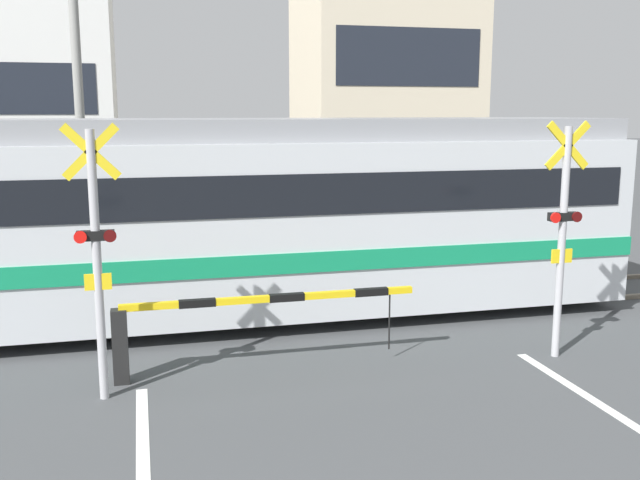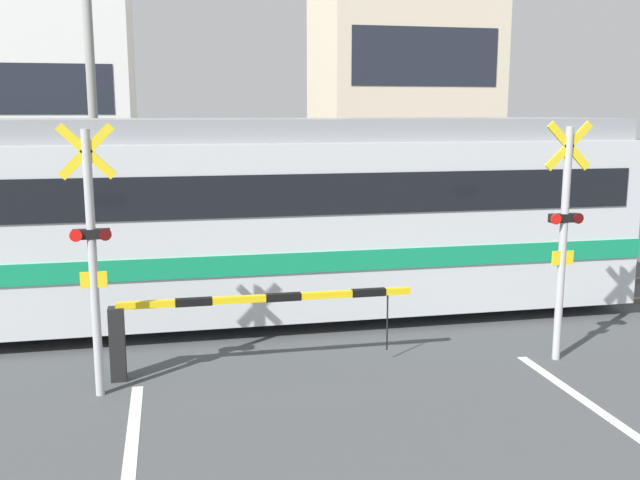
# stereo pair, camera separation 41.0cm
# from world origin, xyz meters

# --- Properties ---
(rail_track_near) EXTENTS (50.00, 0.10, 0.08)m
(rail_track_near) POSITION_xyz_m (0.00, 10.40, 0.04)
(rail_track_near) COLOR #6B6051
(rail_track_near) RESTS_ON ground_plane
(rail_track_far) EXTENTS (50.00, 0.10, 0.08)m
(rail_track_far) POSITION_xyz_m (0.00, 11.84, 0.04)
(rail_track_far) COLOR #6B6051
(rail_track_far) RESTS_ON ground_plane
(commuter_train) EXTENTS (15.44, 3.05, 3.41)m
(commuter_train) POSITION_xyz_m (-2.05, 11.12, 1.82)
(commuter_train) COLOR silver
(commuter_train) RESTS_ON ground_plane
(crossing_barrier_near) EXTENTS (4.15, 0.20, 1.07)m
(crossing_barrier_near) POSITION_xyz_m (-1.81, 8.36, 0.78)
(crossing_barrier_near) COLOR black
(crossing_barrier_near) RESTS_ON ground_plane
(crossing_barrier_far) EXTENTS (4.15, 0.20, 1.07)m
(crossing_barrier_far) POSITION_xyz_m (1.81, 14.33, 0.78)
(crossing_barrier_far) COLOR black
(crossing_barrier_far) RESTS_ON ground_plane
(crossing_signal_left) EXTENTS (0.68, 0.15, 3.40)m
(crossing_signal_left) POSITION_xyz_m (-3.17, 7.89, 1.88)
(crossing_signal_left) COLOR #B2B2B7
(crossing_signal_left) RESTS_ON ground_plane
(crossing_signal_right) EXTENTS (0.68, 0.15, 3.40)m
(crossing_signal_right) POSITION_xyz_m (3.17, 7.89, 1.88)
(crossing_signal_right) COLOR #B2B2B7
(crossing_signal_right) RESTS_ON ground_plane
(pedestrian) EXTENTS (0.38, 0.23, 1.72)m
(pedestrian) POSITION_xyz_m (0.40, 16.97, 0.99)
(pedestrian) COLOR #23232D
(pedestrian) RESTS_ON ground_plane
(building_left_of_street) EXTENTS (5.87, 5.20, 7.63)m
(building_left_of_street) POSITION_xyz_m (-6.25, 24.91, 3.81)
(building_left_of_street) COLOR white
(building_left_of_street) RESTS_ON ground_plane
(building_right_of_street) EXTENTS (6.13, 5.20, 9.70)m
(building_right_of_street) POSITION_xyz_m (6.38, 24.91, 4.85)
(building_right_of_street) COLOR beige
(building_right_of_street) RESTS_ON ground_plane
(utility_pole_streetside) EXTENTS (0.22, 0.22, 7.23)m
(utility_pole_streetside) POSITION_xyz_m (-3.92, 16.83, 3.61)
(utility_pole_streetside) COLOR gray
(utility_pole_streetside) RESTS_ON ground_plane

